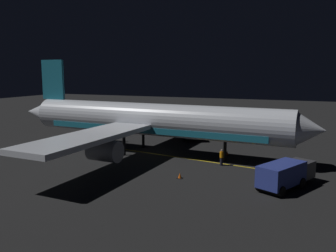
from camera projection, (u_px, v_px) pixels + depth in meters
ground_plane at (153, 154)px, 42.41m from camera, size 180.00×180.00×0.20m
apron_guide_stripe at (181, 158)px, 40.20m from camera, size 3.51×20.83×0.01m
airliner at (148, 121)px, 42.04m from camera, size 36.68×39.75×11.48m
baggage_truck at (285, 174)px, 29.64m from camera, size 6.73×4.68×2.24m
catering_truck at (190, 130)px, 51.90m from camera, size 6.75×4.60×2.43m
ground_crew_worker at (222, 157)px, 36.76m from camera, size 0.40×0.40×1.74m
traffic_cone_near_left at (180, 176)px, 32.40m from camera, size 0.50×0.50×0.55m
traffic_cone_near_right at (227, 153)px, 41.49m from camera, size 0.50×0.50×0.55m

